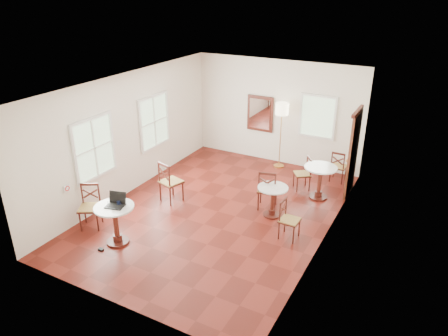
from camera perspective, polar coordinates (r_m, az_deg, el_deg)
name	(u,v)px	position (r m, az deg, el deg)	size (l,w,h in m)	color
ground	(218,211)	(9.92, -0.82, -5.91)	(7.00, 7.00, 0.00)	#5F1710
room_shell	(221,131)	(9.38, -0.40, 4.98)	(5.02, 7.02, 3.01)	white
cafe_table_near	(115,220)	(8.83, -14.48, -6.89)	(0.80, 0.80, 0.85)	#441811
cafe_table_mid	(272,198)	(9.61, 6.57, -4.07)	(0.69, 0.69, 0.73)	#441811
cafe_table_back	(320,179)	(10.56, 12.83, -1.43)	(0.79, 0.79, 0.84)	#441811
chair_near_a	(170,182)	(10.24, -7.31, -1.85)	(0.59, 0.59, 1.04)	#441811
chair_near_b	(90,207)	(9.58, -17.68, -5.02)	(0.61, 0.61, 0.97)	#441811
chair_mid_a	(268,189)	(9.89, 5.92, -2.89)	(0.56, 0.56, 0.99)	#441811
chair_mid_b	(289,220)	(8.87, 8.75, -6.92)	(0.41, 0.41, 0.86)	#441811
chair_back_a	(338,166)	(11.61, 15.24, 0.21)	(0.41, 0.41, 0.87)	#441811
chair_back_b	(303,174)	(10.98, 10.65, -0.75)	(0.55, 0.55, 0.86)	#441811
floor_lamp	(282,113)	(11.84, 7.83, 7.35)	(0.37, 0.37, 1.89)	#BF8C3F
laptop	(116,202)	(8.68, -14.39, -4.52)	(0.42, 0.38, 0.26)	black
mouse	(109,207)	(8.65, -15.34, -5.11)	(0.09, 0.05, 0.03)	black
navy_mug	(119,203)	(8.68, -14.08, -4.65)	(0.10, 0.07, 0.08)	black
water_glass	(109,203)	(8.73, -15.34, -4.60)	(0.05, 0.05, 0.09)	white
power_adapter	(101,249)	(8.94, -16.33, -10.54)	(0.11, 0.06, 0.04)	black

